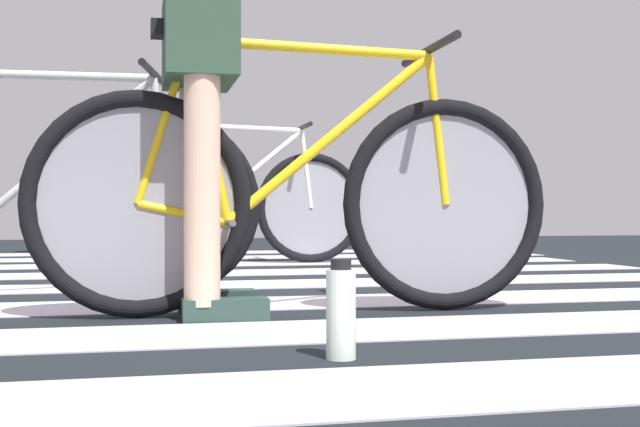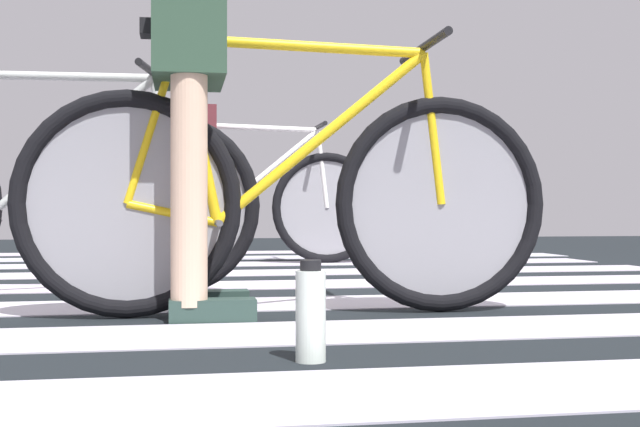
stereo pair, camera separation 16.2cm
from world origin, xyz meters
name	(u,v)px [view 1 (the left image)]	position (x,y,z in m)	size (l,w,h in m)	color
ground	(223,292)	(0.00, 0.00, 0.01)	(18.00, 14.00, 0.02)	black
crosswalk_markings	(218,285)	(0.00, 0.21, 0.02)	(5.41, 6.54, 0.00)	silver
bicycle_1_of_4	(296,196)	(0.14, -0.89, 0.41)	(1.74, 0.52, 0.93)	black
cyclist_1_of_4	(200,109)	(-0.17, -0.88, 0.68)	(0.32, 0.41, 1.02)	beige
bicycle_2_of_4	(37,198)	(-0.74, -0.11, 0.41)	(1.71, 0.56, 0.93)	black
bicycle_3_of_4	(232,204)	(0.26, 1.76, 0.41)	(1.74, 0.52, 0.93)	black
cyclist_3_of_4	(183,163)	(-0.05, 1.75, 0.66)	(0.31, 0.41, 0.99)	tan
bicycle_4_of_4	(130,205)	(-0.36, 3.50, 0.41)	(1.74, 0.52, 0.93)	black
cyclist_4_of_4	(91,176)	(-0.67, 3.52, 0.64)	(0.33, 0.42, 0.96)	tan
water_bottle	(341,312)	(0.07, -1.73, 0.13)	(0.07, 0.07, 0.23)	white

